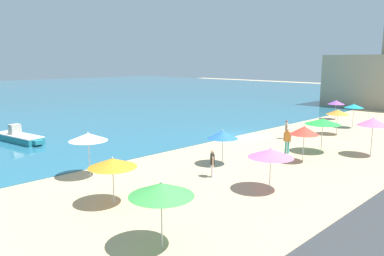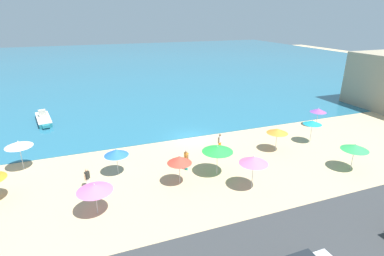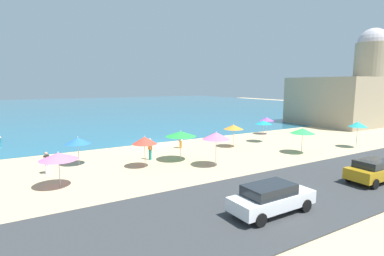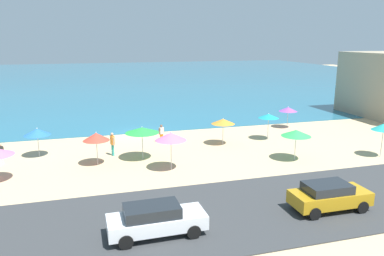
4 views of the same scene
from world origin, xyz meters
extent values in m
plane|color=tan|center=(0.00, 0.00, 0.00)|extent=(160.00, 160.00, 0.00)
cube|color=#266986|center=(0.00, 55.00, 0.03)|extent=(150.00, 110.00, 0.05)
cube|color=#353739|center=(0.00, -18.00, 0.03)|extent=(80.00, 8.00, 0.06)
cylinder|color=#B2B2B7|center=(-10.16, -9.91, 0.89)|extent=(0.05, 0.05, 1.79)
cone|color=pink|center=(-10.16, -9.91, 1.96)|extent=(2.29, 2.29, 0.44)
sphere|color=silver|center=(-10.16, -9.91, 2.20)|extent=(0.08, 0.08, 0.08)
cylinder|color=#B2B2B7|center=(0.85, -10.83, 1.08)|extent=(0.05, 0.05, 2.17)
cone|color=pink|center=(0.85, -10.83, 2.39)|extent=(2.13, 2.13, 0.54)
sphere|color=silver|center=(0.85, -10.83, 2.68)|extent=(0.08, 0.08, 0.08)
cylinder|color=#B2B2B7|center=(10.93, -5.43, 1.01)|extent=(0.05, 0.05, 2.03)
cone|color=teal|center=(10.93, -5.43, 2.16)|extent=(1.82, 1.82, 0.37)
sphere|color=silver|center=(10.93, -5.43, 2.37)|extent=(0.08, 0.08, 0.08)
cylinder|color=#B2B2B7|center=(-0.67, -7.94, 1.04)|extent=(0.05, 0.05, 2.09)
cone|color=green|center=(-0.67, -7.94, 2.24)|extent=(2.50, 2.50, 0.41)
sphere|color=silver|center=(-0.67, -7.94, 2.48)|extent=(0.08, 0.08, 0.08)
cylinder|color=#B2B2B7|center=(-8.20, -5.06, 0.87)|extent=(0.05, 0.05, 1.74)
cone|color=blue|center=(-8.20, -5.06, 1.94)|extent=(1.95, 1.95, 0.49)
sphere|color=silver|center=(-8.20, -5.06, 2.21)|extent=(0.08, 0.08, 0.08)
cylinder|color=#B2B2B7|center=(-3.97, -8.33, 0.93)|extent=(0.05, 0.05, 1.86)
cone|color=#E54130|center=(-3.97, -8.33, 2.08)|extent=(1.87, 1.87, 0.55)
sphere|color=silver|center=(-3.97, -8.33, 2.39)|extent=(0.08, 0.08, 0.08)
cylinder|color=#B2B2B7|center=(14.97, -1.82, 0.88)|extent=(0.05, 0.05, 1.75)
cone|color=purple|center=(14.97, -1.82, 1.91)|extent=(1.83, 1.83, 0.43)
sphere|color=silver|center=(14.97, -1.82, 2.16)|extent=(0.08, 0.08, 0.08)
cylinder|color=#B2B2B7|center=(6.50, -5.82, 0.93)|extent=(0.05, 0.05, 1.86)
cone|color=orange|center=(6.50, -5.82, 2.02)|extent=(1.98, 1.98, 0.43)
sphere|color=silver|center=(6.50, -5.82, 2.27)|extent=(0.08, 0.08, 0.08)
cylinder|color=#B2B2B7|center=(10.18, -11.22, 0.94)|extent=(0.05, 0.05, 1.89)
cone|color=green|center=(10.18, -11.22, 2.07)|extent=(2.19, 2.19, 0.47)
sphere|color=silver|center=(10.18, -11.22, 2.33)|extent=(0.08, 0.08, 0.08)
cylinder|color=#B2B2B7|center=(16.92, -12.33, 1.07)|extent=(0.05, 0.05, 2.14)
cone|color=teal|center=(16.92, -12.33, 2.34)|extent=(1.76, 1.76, 0.51)
sphere|color=silver|center=(16.92, -12.33, 2.63)|extent=(0.08, 0.08, 0.08)
cylinder|color=orange|center=(1.71, -3.64, 0.38)|extent=(0.14, 0.14, 0.75)
cylinder|color=orange|center=(1.55, -3.72, 0.38)|extent=(0.14, 0.14, 0.75)
cube|color=silver|center=(1.63, -3.68, 1.05)|extent=(0.42, 0.35, 0.59)
sphere|color=brown|center=(1.63, -3.68, 1.47)|extent=(0.22, 0.22, 0.22)
cylinder|color=brown|center=(1.85, -3.58, 1.00)|extent=(0.09, 0.09, 0.53)
cylinder|color=brown|center=(1.41, -3.78, 1.00)|extent=(0.09, 0.09, 0.53)
cylinder|color=teal|center=(-2.77, -6.32, 0.44)|extent=(0.14, 0.14, 0.88)
cylinder|color=teal|center=(-2.72, -6.49, 0.44)|extent=(0.14, 0.14, 0.88)
cube|color=orange|center=(-2.75, -6.40, 1.23)|extent=(0.32, 0.41, 0.70)
sphere|color=tan|center=(-2.75, -6.40, 1.71)|extent=(0.22, 0.22, 0.22)
cylinder|color=tan|center=(-2.82, -6.18, 1.18)|extent=(0.09, 0.09, 0.63)
cylinder|color=tan|center=(-2.68, -6.63, 1.18)|extent=(0.09, 0.09, 0.63)
cylinder|color=white|center=(-10.64, -6.43, 0.37)|extent=(0.14, 0.14, 0.75)
cylinder|color=white|center=(-10.52, -6.29, 0.37)|extent=(0.14, 0.14, 0.75)
cube|color=#272724|center=(-10.58, -6.36, 1.04)|extent=(0.40, 0.42, 0.59)
sphere|color=tan|center=(-10.58, -6.36, 1.47)|extent=(0.22, 0.22, 0.22)
cylinder|color=tan|center=(-10.74, -6.54, 0.99)|extent=(0.09, 0.09, 0.53)
cylinder|color=tan|center=(-10.42, -6.18, 0.99)|extent=(0.09, 0.09, 0.53)
cube|color=silver|center=(-1.76, -19.30, 0.70)|extent=(4.47, 1.71, 0.65)
cube|color=#1E2328|center=(-1.98, -19.30, 1.28)|extent=(2.51, 1.49, 0.51)
cylinder|color=black|center=(-0.25, -18.50, 0.38)|extent=(0.64, 0.23, 0.64)
cylinder|color=black|center=(-0.24, -20.06, 0.38)|extent=(0.64, 0.23, 0.64)
cylinder|color=black|center=(-3.28, -18.53, 0.38)|extent=(0.64, 0.23, 0.64)
cylinder|color=black|center=(-3.26, -20.09, 0.38)|extent=(0.64, 0.23, 0.64)
cube|color=#B58517|center=(7.41, -19.21, 0.73)|extent=(4.12, 1.75, 0.69)
cube|color=#1E2328|center=(7.20, -19.21, 1.30)|extent=(2.31, 1.53, 0.46)
cylinder|color=black|center=(8.81, -18.42, 0.38)|extent=(0.64, 0.23, 0.64)
cylinder|color=black|center=(6.02, -18.39, 0.38)|extent=(0.64, 0.23, 0.64)
cylinder|color=black|center=(6.00, -20.00, 0.38)|extent=(0.64, 0.23, 0.64)
cube|color=gray|center=(34.60, -0.47, 3.65)|extent=(17.48, 11.98, 7.29)
cylinder|color=gray|center=(39.84, -0.47, 6.53)|extent=(5.33, 5.33, 13.06)
sphere|color=#B5ADB4|center=(39.84, -0.47, 13.06)|extent=(4.80, 4.80, 4.80)
camera|label=1|loc=(-25.73, -20.03, 6.50)|focal=35.00mm
camera|label=2|loc=(-10.13, -27.37, 12.23)|focal=28.00mm
camera|label=3|loc=(-12.16, -29.27, 6.30)|focal=28.00mm
camera|label=4|loc=(-4.51, -34.64, 8.78)|focal=35.00mm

